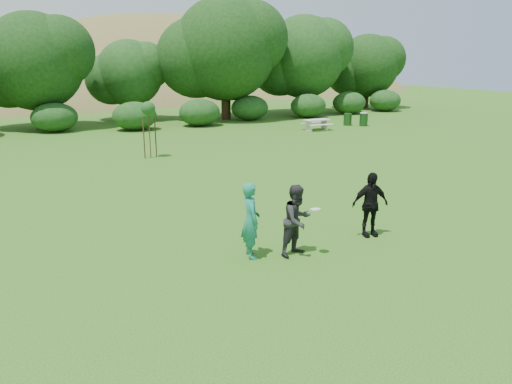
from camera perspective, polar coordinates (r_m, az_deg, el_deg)
ground at (r=12.75m, az=6.20°, el=-7.95°), size 120.00×120.00×0.00m
player_teal at (r=12.67m, az=-0.61°, el=-3.25°), size 0.60×0.79×1.97m
player_grey at (r=12.87m, az=4.74°, el=-3.23°), size 1.07×0.94×1.87m
player_black at (r=14.54m, az=12.91°, el=-1.39°), size 1.17×0.67×1.87m
trash_can_near at (r=38.29m, az=10.43°, el=8.17°), size 0.60×0.60×0.90m
frisbee at (r=12.74m, az=6.80°, el=-1.97°), size 0.27×0.27×0.06m
sapling at (r=25.74m, az=-12.22°, el=9.15°), size 0.70×0.70×2.85m
picnic_table at (r=35.41m, az=6.97°, el=7.86°), size 1.80×1.48×0.76m
trash_can_lidded at (r=38.20m, az=12.21°, el=8.20°), size 0.60×0.60×1.05m
hillside at (r=80.25m, az=-22.15°, el=1.90°), size 150.00×72.00×52.00m
tree_row at (r=39.66m, az=-13.26°, el=14.67°), size 53.92×10.38×9.62m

